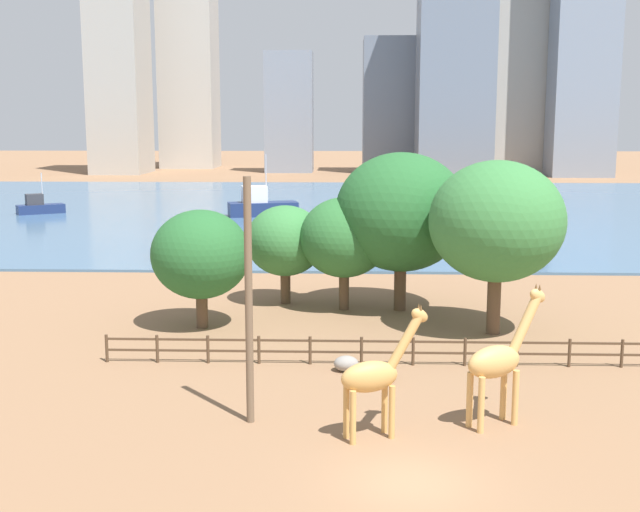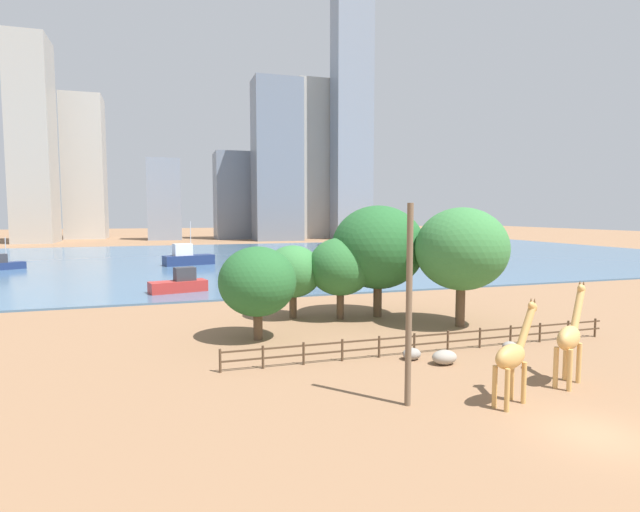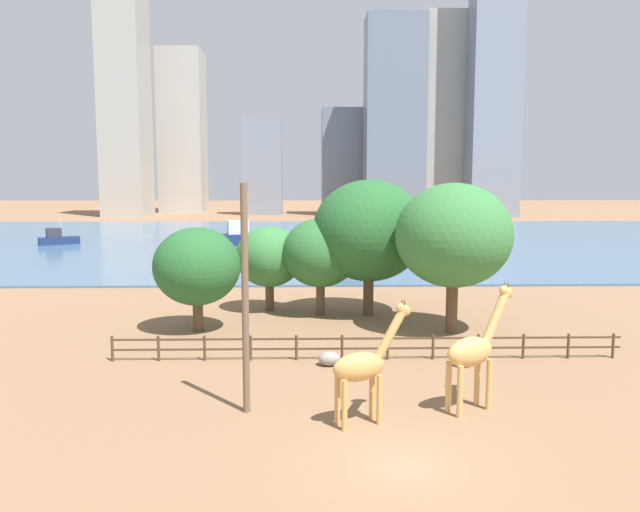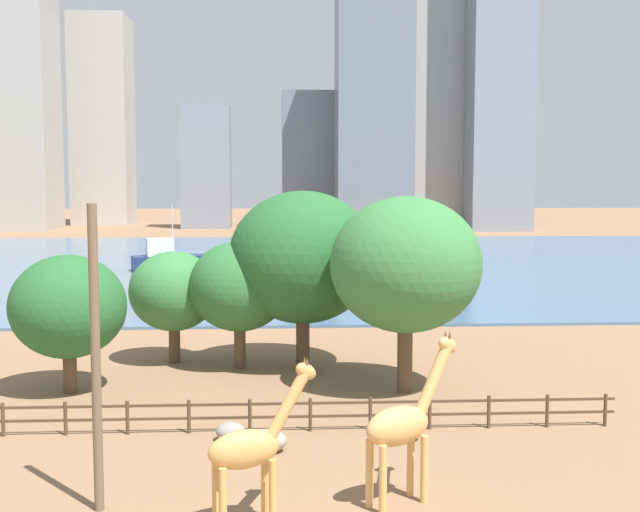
% 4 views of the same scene
% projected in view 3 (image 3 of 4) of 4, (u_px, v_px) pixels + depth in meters
% --- Properties ---
extents(ground_plane, '(400.00, 400.00, 0.00)m').
position_uv_depth(ground_plane, '(326.00, 239.00, 99.43)').
color(ground_plane, '#8C6647').
extents(harbor_water, '(180.00, 86.00, 0.20)m').
position_uv_depth(harbor_water, '(327.00, 240.00, 96.45)').
color(harbor_water, '#476B8C').
rests_on(harbor_water, ground).
extents(giraffe_tall, '(3.36, 2.35, 5.08)m').
position_uv_depth(giraffe_tall, '(474.00, 351.00, 24.64)').
color(giraffe_tall, tan).
rests_on(giraffe_tall, ground).
extents(giraffe_companion, '(3.32, 1.86, 4.66)m').
position_uv_depth(giraffe_companion, '(363.00, 366.00, 23.23)').
color(giraffe_companion, tan).
rests_on(giraffe_companion, ground).
extents(utility_pole, '(0.28, 0.28, 9.03)m').
position_uv_depth(utility_pole, '(245.00, 300.00, 24.17)').
color(utility_pole, brown).
rests_on(utility_pole, ground).
extents(boulder_near_fence, '(1.10, 0.92, 0.69)m').
position_uv_depth(boulder_near_fence, '(329.00, 359.00, 30.88)').
color(boulder_near_fence, gray).
rests_on(boulder_near_fence, ground).
extents(boulder_by_pole, '(1.48, 1.09, 0.82)m').
position_uv_depth(boulder_by_pole, '(359.00, 365.00, 29.55)').
color(boulder_by_pole, gray).
rests_on(boulder_by_pole, ground).
extents(boulder_small, '(0.94, 0.83, 0.63)m').
position_uv_depth(boulder_small, '(464.00, 360.00, 30.75)').
color(boulder_small, gray).
rests_on(boulder_small, ground).
extents(enclosure_fence, '(26.12, 0.14, 1.30)m').
position_uv_depth(enclosure_fence, '(367.00, 345.00, 31.84)').
color(enclosure_fence, '#4C3826').
rests_on(enclosure_fence, ground).
extents(tree_left_large, '(5.18, 5.18, 6.61)m').
position_uv_depth(tree_left_large, '(320.00, 253.00, 42.16)').
color(tree_left_large, brown).
rests_on(tree_left_large, ground).
extents(tree_center_broad, '(6.92, 6.92, 9.01)m').
position_uv_depth(tree_center_broad, '(453.00, 236.00, 37.00)').
color(tree_center_broad, brown).
rests_on(tree_center_broad, ground).
extents(tree_right_tall, '(7.61, 7.61, 9.20)m').
position_uv_depth(tree_right_tall, '(369.00, 231.00, 42.02)').
color(tree_right_tall, brown).
rests_on(tree_right_tall, ground).
extents(tree_left_small, '(4.72, 4.72, 5.97)m').
position_uv_depth(tree_left_small, '(269.00, 257.00, 43.62)').
color(tree_left_small, brown).
rests_on(tree_left_small, ground).
extents(tree_right_small, '(5.25, 5.25, 6.35)m').
position_uv_depth(tree_right_small, '(197.00, 267.00, 37.58)').
color(tree_right_small, brown).
rests_on(tree_right_small, ground).
extents(boat_ferry, '(5.15, 6.80, 2.85)m').
position_uv_depth(boat_ferry, '(410.00, 237.00, 89.41)').
color(boat_ferry, navy).
rests_on(boat_ferry, harbor_water).
extents(boat_sailboat, '(6.23, 3.45, 2.60)m').
position_uv_depth(boat_sailboat, '(191.00, 266.00, 59.38)').
color(boat_sailboat, '#B22D28').
rests_on(boat_sailboat, harbor_water).
extents(boat_tug, '(8.31, 4.77, 7.06)m').
position_uv_depth(boat_tug, '(243.00, 237.00, 87.40)').
color(boat_tug, navy).
rests_on(boat_tug, harbor_water).
extents(boat_barge, '(5.52, 4.44, 4.78)m').
position_uv_depth(boat_barge, '(58.00, 239.00, 88.19)').
color(boat_barge, navy).
rests_on(boat_barge, harbor_water).
extents(skyline_tower_needle, '(12.52, 13.29, 47.10)m').
position_uv_depth(skyline_tower_needle, '(183.00, 132.00, 184.76)').
color(skyline_tower_needle, '#B7B2A8').
rests_on(skyline_tower_needle, ground).
extents(skyline_block_central, '(12.24, 8.30, 79.41)m').
position_uv_depth(skyline_block_central, '(496.00, 58.00, 155.28)').
color(skyline_block_central, gray).
rests_on(skyline_block_central, ground).
extents(skyline_tower_glass, '(10.22, 8.49, 25.69)m').
position_uv_depth(skyline_tower_glass, '(263.00, 167.00, 169.79)').
color(skyline_tower_glass, gray).
rests_on(skyline_tower_glass, ground).
extents(skyline_block_left, '(11.56, 12.69, 28.36)m').
position_uv_depth(skyline_block_left, '(343.00, 163.00, 170.03)').
color(skyline_block_left, slate).
rests_on(skyline_block_left, ground).
extents(skyline_block_right, '(11.89, 13.68, 52.91)m').
position_uv_depth(skyline_block_right, '(443.00, 117.00, 168.29)').
color(skyline_block_right, '#ADA89E').
rests_on(skyline_block_right, ground).
extents(skyline_tower_short, '(14.63, 10.76, 49.41)m').
position_uv_depth(skyline_tower_short, '(394.00, 118.00, 155.32)').
color(skyline_tower_short, slate).
rests_on(skyline_tower_short, ground).
extents(skyline_block_wide, '(10.64, 14.09, 57.87)m').
position_uv_depth(skyline_block_wide, '(125.00, 104.00, 161.86)').
color(skyline_block_wide, '#ADA89E').
rests_on(skyline_block_wide, ground).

